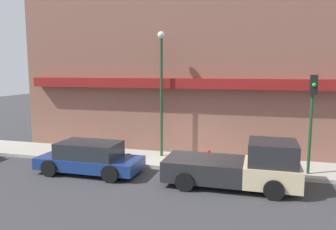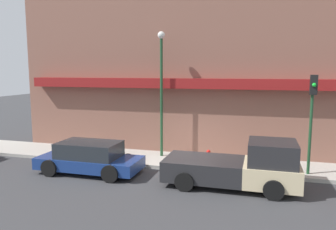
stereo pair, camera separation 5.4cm
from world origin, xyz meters
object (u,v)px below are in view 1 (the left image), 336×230
(parked_car, at_px, (90,158))
(fire_hydrant, at_px, (208,158))
(traffic_light, at_px, (312,107))
(pickup_truck, at_px, (240,166))
(street_lamp, at_px, (161,81))

(parked_car, height_order, fire_hydrant, parked_car)
(parked_car, height_order, traffic_light, traffic_light)
(fire_hydrant, bearing_deg, pickup_truck, -52.37)
(pickup_truck, bearing_deg, traffic_light, 35.62)
(parked_car, relative_size, street_lamp, 0.73)
(fire_hydrant, xyz_separation_m, street_lamp, (-2.56, 1.10, 3.44))
(fire_hydrant, xyz_separation_m, traffic_light, (4.21, -0.12, 2.45))
(fire_hydrant, distance_m, street_lamp, 4.42)
(fire_hydrant, relative_size, traffic_light, 0.18)
(pickup_truck, xyz_separation_m, street_lamp, (-4.07, 3.07, 3.15))
(pickup_truck, distance_m, parked_car, 6.43)
(street_lamp, xyz_separation_m, traffic_light, (6.76, -1.22, -0.99))
(pickup_truck, height_order, parked_car, pickup_truck)
(pickup_truck, distance_m, traffic_light, 3.92)
(pickup_truck, bearing_deg, fire_hydrant, 128.72)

